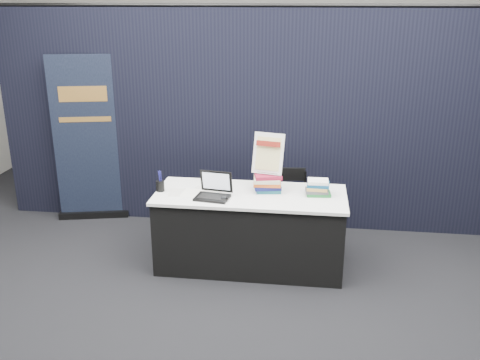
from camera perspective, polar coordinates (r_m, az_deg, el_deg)
name	(u,v)px	position (r m, az deg, el deg)	size (l,w,h in m)	color
floor	(243,294)	(4.87, 0.31, -12.02)	(8.00, 8.00, 0.00)	black
wall_back	(277,50)	(8.19, 3.99, 13.71)	(8.00, 0.02, 3.50)	#ACA9A2
drape_partition	(262,122)	(5.91, 2.31, 6.21)	(6.00, 0.08, 2.40)	black
display_table	(250,230)	(5.18, 1.09, -5.32)	(1.80, 0.75, 0.75)	black
laptop	(213,191)	(4.93, -2.91, -1.23)	(0.33, 0.28, 0.23)	black
mouse	(224,199)	(4.86, -1.70, -2.01)	(0.07, 0.12, 0.04)	black
brochure_left	(184,192)	(5.09, -5.94, -1.32)	(0.29, 0.21, 0.00)	silver
brochure_mid	(200,194)	(5.05, -4.30, -1.45)	(0.34, 0.24, 0.00)	white
brochure_right	(206,191)	(5.10, -3.64, -1.21)	(0.29, 0.21, 0.00)	silver
pen_cup	(160,186)	(5.14, -8.51, -0.63)	(0.08, 0.08, 0.10)	black
book_stack_tall	(267,183)	(5.08, 2.94, -0.30)	(0.27, 0.23, 0.17)	#195861
book_stack_short	(318,188)	(5.02, 8.27, -0.83)	(0.21, 0.16, 0.15)	#1C6B2D
info_sign	(268,154)	(5.02, 3.03, 2.78)	(0.31, 0.17, 0.40)	black
pullup_banner	(89,149)	(6.39, -15.85, 3.23)	(0.81, 0.28, 1.91)	black
stacking_chair	(288,203)	(5.66, 5.13, -2.50)	(0.38, 0.39, 0.79)	black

